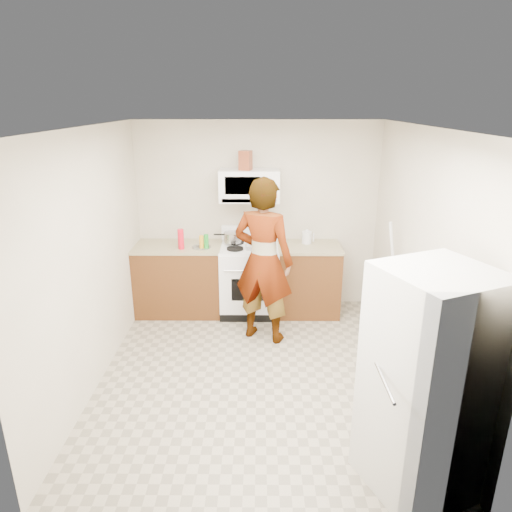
{
  "coord_description": "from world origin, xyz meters",
  "views": [
    {
      "loc": [
        0.03,
        -4.17,
        2.72
      ],
      "look_at": [
        -0.01,
        0.55,
        1.11
      ],
      "focal_mm": 32.0,
      "sensor_mm": 36.0,
      "label": 1
    }
  ],
  "objects_px": {
    "fridge": "(427,384)",
    "person": "(263,261)",
    "microwave": "(249,185)",
    "gas_range": "(250,278)",
    "saucepan": "(233,238)",
    "kettle": "(307,237)"
  },
  "relations": [
    {
      "from": "fridge",
      "to": "person",
      "type": "bearing_deg",
      "value": 93.42
    },
    {
      "from": "microwave",
      "to": "fridge",
      "type": "distance_m",
      "value": 3.43
    },
    {
      "from": "gas_range",
      "to": "person",
      "type": "relative_size",
      "value": 0.58
    },
    {
      "from": "gas_range",
      "to": "microwave",
      "type": "bearing_deg",
      "value": 90.0
    },
    {
      "from": "gas_range",
      "to": "saucepan",
      "type": "distance_m",
      "value": 0.58
    },
    {
      "from": "microwave",
      "to": "kettle",
      "type": "xyz_separation_m",
      "value": [
        0.75,
        -0.01,
        -0.69
      ]
    },
    {
      "from": "microwave",
      "to": "saucepan",
      "type": "bearing_deg",
      "value": -171.86
    },
    {
      "from": "gas_range",
      "to": "fridge",
      "type": "xyz_separation_m",
      "value": [
        1.3,
        -2.93,
        0.36
      ]
    },
    {
      "from": "person",
      "to": "kettle",
      "type": "relative_size",
      "value": 12.28
    },
    {
      "from": "fridge",
      "to": "saucepan",
      "type": "relative_size",
      "value": 7.45
    },
    {
      "from": "gas_range",
      "to": "microwave",
      "type": "xyz_separation_m",
      "value": [
        0.0,
        0.13,
        1.21
      ]
    },
    {
      "from": "gas_range",
      "to": "kettle",
      "type": "relative_size",
      "value": 7.12
    },
    {
      "from": "person",
      "to": "microwave",
      "type": "bearing_deg",
      "value": -55.9
    },
    {
      "from": "fridge",
      "to": "microwave",
      "type": "bearing_deg",
      "value": 89.5
    },
    {
      "from": "gas_range",
      "to": "saucepan",
      "type": "xyz_separation_m",
      "value": [
        -0.22,
        0.1,
        0.53
      ]
    },
    {
      "from": "person",
      "to": "kettle",
      "type": "distance_m",
      "value": 1.01
    },
    {
      "from": "gas_range",
      "to": "saucepan",
      "type": "bearing_deg",
      "value": 156.64
    },
    {
      "from": "saucepan",
      "to": "fridge",
      "type": "bearing_deg",
      "value": -63.32
    },
    {
      "from": "kettle",
      "to": "gas_range",
      "type": "bearing_deg",
      "value": -168.85
    },
    {
      "from": "kettle",
      "to": "microwave",
      "type": "bearing_deg",
      "value": -178.49
    },
    {
      "from": "microwave",
      "to": "kettle",
      "type": "relative_size",
      "value": 4.79
    },
    {
      "from": "microwave",
      "to": "saucepan",
      "type": "relative_size",
      "value": 3.33
    }
  ]
}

